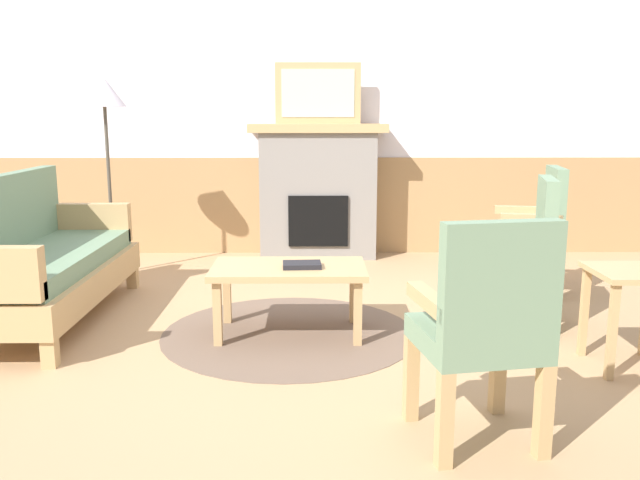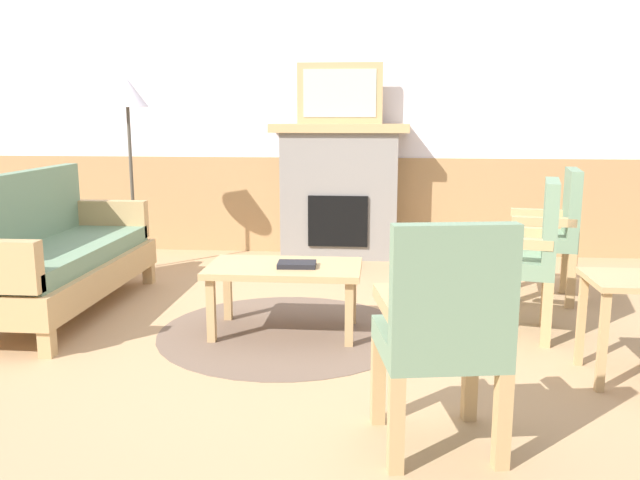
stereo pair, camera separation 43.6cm
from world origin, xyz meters
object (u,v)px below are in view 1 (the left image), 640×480
Objects in this scene: fireplace at (318,190)px; side_table at (633,290)px; couch at (43,263)px; armchair_by_window_left at (536,225)px; armchair_front_left at (484,323)px; framed_picture at (318,93)px; armchair_near_fireplace at (524,246)px; coffee_table at (289,274)px; book_on_table at (302,265)px; floor_lamp_by_couch at (105,104)px.

fireplace is 2.36× the size of side_table.
armchair_by_window_left is at bearing 10.66° from couch.
armchair_front_left is 1.35m from side_table.
couch is (-1.85, -1.99, -1.16)m from framed_picture.
armchair_near_fireplace and armchair_front_left have the same top height.
armchair_front_left reaches higher than coffee_table.
couch and armchair_by_window_left have the same top height.
framed_picture is 2.57m from book_on_table.
book_on_table is at bearing -173.69° from armchair_near_fireplace.
framed_picture is 3.50m from side_table.
book_on_table is 0.24× the size of armchair_near_fireplace.
framed_picture is 0.82× the size of armchair_front_left.
armchair_by_window_left is (0.36, 0.83, 0.00)m from armchair_near_fireplace.
coffee_table is (-0.20, -2.28, -1.17)m from framed_picture.
book_on_table is 2.53m from floor_lamp_by_couch.
armchair_by_window_left is (3.51, 0.66, 0.14)m from couch.
floor_lamp_by_couch reaches higher than side_table.
side_table is at bearing -32.02° from floor_lamp_by_couch.
side_table is at bearing 39.93° from armchair_front_left.
side_table reaches higher than book_on_table.
armchair_near_fireplace reaches higher than book_on_table.
armchair_near_fireplace is (3.15, -0.17, 0.14)m from couch.
armchair_near_fireplace is 1.69m from armchair_front_left.
framed_picture reaches higher than floor_lamp_by_couch.
framed_picture reaches higher than armchair_near_fireplace.
armchair_near_fireplace is (1.31, -2.16, -0.11)m from fireplace.
floor_lamp_by_couch is (-3.09, 1.47, 0.91)m from armchair_near_fireplace.
armchair_front_left is (-0.65, -1.56, 0.00)m from armchair_near_fireplace.
fireplace is 2.13m from armchair_by_window_left.
armchair_by_window_left is at bearing 67.11° from armchair_front_left.
armchair_front_left is at bearing -80.04° from fireplace.
coffee_table is 0.98× the size of armchair_near_fireplace.
side_table is at bearing -61.30° from armchair_near_fireplace.
fireplace is 0.72× the size of couch.
framed_picture is 0.82× the size of armchair_by_window_left.
coffee_table is 2.49m from floor_lamp_by_couch.
fireplace reaches higher than armchair_near_fireplace.
coffee_table is at bearing 163.04° from side_table.
framed_picture is at bearing 141.26° from armchair_by_window_left.
floor_lamp_by_couch is at bearing -158.90° from framed_picture.
fireplace is at bearing 21.10° from floor_lamp_by_couch.
couch and armchair_near_fireplace have the same top height.
fireplace reaches higher than armchair_by_window_left.
framed_picture is 2.57m from coffee_table.
armchair_near_fireplace is 1.78× the size of side_table.
armchair_front_left is 0.58× the size of floor_lamp_by_couch.
book_on_table is at bearing -22.94° from coffee_table.
coffee_table is at bearing -175.38° from armchair_near_fireplace.
book_on_table is 1.88m from side_table.
book_on_table is 0.14× the size of floor_lamp_by_couch.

